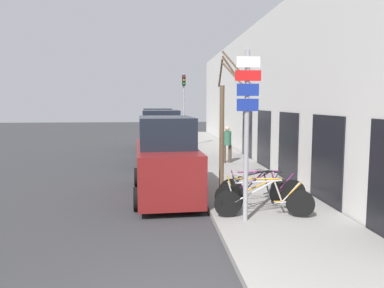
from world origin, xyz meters
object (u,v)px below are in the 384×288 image
Objects in this scene: bicycle_1 at (263,198)px; parked_car_1 at (161,140)px; street_tree at (223,126)px; bicycle_2 at (257,193)px; pedestrian_near at (227,142)px; traffic_light at (184,100)px; signpost at (247,127)px; bicycle_0 at (264,201)px; parked_car_2 at (157,131)px; parked_car_0 at (166,161)px; bicycle_3 at (262,189)px.

bicycle_1 is 0.51× the size of parked_car_1.
parked_car_1 is 1.02× the size of street_tree.
street_tree is at bearing 35.68° from bicycle_1.
pedestrian_near is (0.63, 7.45, 0.54)m from bicycle_2.
parked_car_1 is 5.91m from traffic_light.
signpost is at bearing -79.25° from parked_car_1.
signpost is at bearing 118.34° from bicycle_0.
traffic_light is at bearing -27.73° from bicycle_2.
signpost is 0.86× the size of traffic_light.
bicycle_2 is at bearing -77.49° from street_tree.
bicycle_1 is 0.49× the size of parked_car_2.
signpost is 0.85× the size of parked_car_2.
bicycle_1 is (0.55, 0.48, -1.77)m from signpost.
parked_car_1 is 0.95× the size of parked_car_2.
parked_car_1 reaches higher than parked_car_0.
parked_car_1 is 3.08m from pedestrian_near.
bicycle_0 is 1.15× the size of bicycle_2.
bicycle_2 is 3.16m from parked_car_0.
signpost reaches higher than parked_car_2.
pedestrian_near is 0.37× the size of traffic_light.
parked_car_0 is at bearing 15.26° from bicycle_2.
bicycle_3 is at bearing -65.17° from street_tree.
parked_car_0 is at bearing 67.92° from bicycle_3.
traffic_light is (-0.40, 11.51, 0.90)m from street_tree.
bicycle_2 is at bearing -46.36° from parked_car_0.
parked_car_2 is (-2.55, 14.35, 0.59)m from bicycle_1.
parked_car_1 is 6.44m from street_tree.
pedestrian_near is at bearing 58.32° from parked_car_0.
signpost is at bearing 155.67° from bicycle_1.
street_tree is at bearing 65.01° from pedestrian_near.
parked_car_2 is at bearing -21.22° from bicycle_2.
signpost is at bearing -88.50° from traffic_light.
signpost is 15.01m from parked_car_2.
bicycle_0 is 0.64m from bicycle_2.
street_tree reaches higher than parked_car_1.
street_tree is at bearing -73.68° from parked_car_1.
bicycle_1 is 0.52× the size of street_tree.
signpost reaches higher than parked_car_0.
bicycle_2 is 0.90× the size of bicycle_3.
bicycle_3 reaches higher than bicycle_0.
traffic_light reaches higher than bicycle_0.
bicycle_3 is at bearing -80.54° from parked_car_2.
bicycle_1 is 1.09× the size of bicycle_2.
bicycle_1 is 0.41m from bicycle_2.
bicycle_2 is at bearing 72.20° from pedestrian_near.
parked_car_2 is at bearing -77.16° from pedestrian_near.
bicycle_0 is 0.23m from bicycle_1.
parked_car_0 is 6.16m from parked_car_1.
parked_car_2 is 2.52m from traffic_light.
bicycle_2 is 0.42× the size of parked_car_0.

